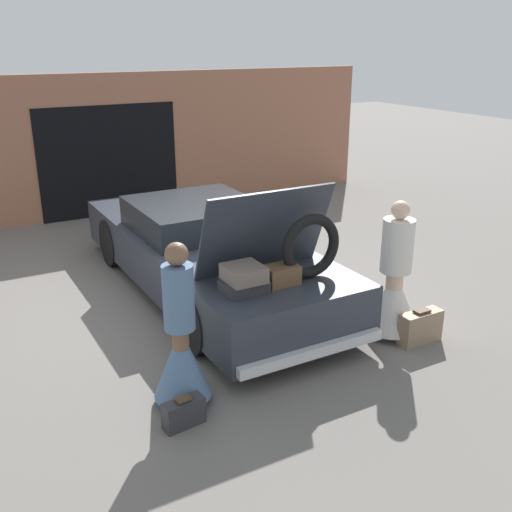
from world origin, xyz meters
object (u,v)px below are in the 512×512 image
(person_left, at_px, (181,348))
(car, at_px, (206,251))
(person_right, at_px, (394,288))
(suitcase_beside_right_person, at_px, (420,327))
(suitcase_beside_left_person, at_px, (184,413))

(person_left, bearing_deg, car, 147.77)
(person_right, relative_size, suitcase_beside_right_person, 3.06)
(person_right, bearing_deg, person_left, 81.15)
(person_right, bearing_deg, suitcase_beside_left_person, 87.99)
(car, xyz_separation_m, person_left, (-1.40, -2.47, 0.02))
(person_right, xyz_separation_m, suitcase_beside_left_person, (-2.95, -0.49, -0.45))
(person_right, bearing_deg, suitcase_beside_right_person, -170.92)
(car, height_order, suitcase_beside_left_person, car)
(person_left, height_order, person_right, person_left)
(car, bearing_deg, suitcase_beside_right_person, -60.28)
(suitcase_beside_left_person, bearing_deg, person_right, 9.50)
(car, height_order, person_right, car)
(car, distance_m, suitcase_beside_right_person, 3.12)
(suitcase_beside_right_person, bearing_deg, suitcase_beside_left_person, -177.44)
(car, xyz_separation_m, suitcase_beside_left_person, (-1.55, -2.83, -0.45))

